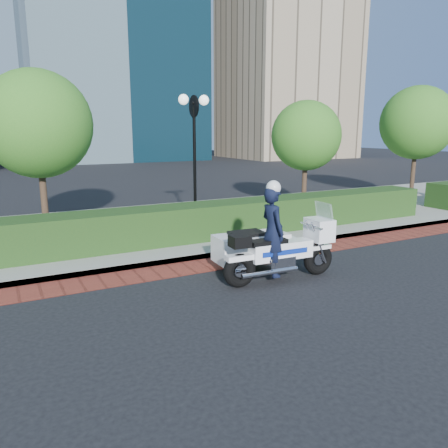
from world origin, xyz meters
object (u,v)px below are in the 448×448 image
tree_d (417,123)px  police_motorcycle (267,244)px  tree_b (38,124)px  tree_c (306,136)px  lamppost (194,140)px

tree_d → police_motorcycle: size_ratio=1.87×
tree_b → tree_d: bearing=0.0°
tree_c → police_motorcycle: 9.05m
lamppost → tree_d: tree_d is taller
lamppost → police_motorcycle: size_ratio=1.53×
police_motorcycle → tree_b: bearing=125.0°
tree_b → tree_c: bearing=-0.0°
lamppost → tree_d: (12.00, 1.30, 0.65)m
lamppost → tree_d: bearing=6.2°
tree_b → police_motorcycle: 7.99m
police_motorcycle → tree_d: bearing=30.0°
tree_d → police_motorcycle: tree_d is taller
tree_b → tree_d: (16.50, 0.00, 0.18)m
tree_c → police_motorcycle: bearing=-133.2°
tree_c → police_motorcycle: tree_c is taller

